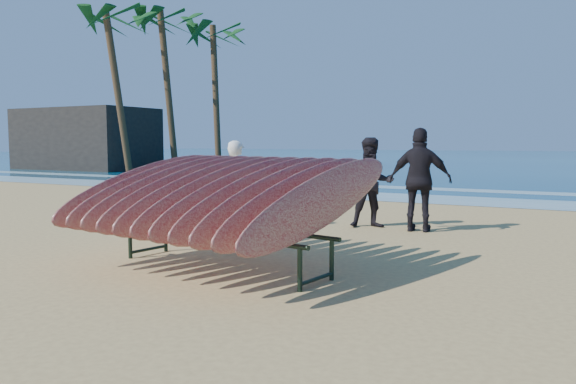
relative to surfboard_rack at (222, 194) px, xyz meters
The scene contains 12 objects.
ground 1.09m from the surfboard_rack, 11.66° to the left, with size 120.00×120.00×0.00m, color tan.
ocean 55.11m from the surfboard_rack, 89.49° to the left, with size 160.00×160.00×0.00m, color navy.
foam_near 10.16m from the surfboard_rack, 87.22° to the left, with size 160.00×160.00×0.00m, color white.
foam_far 13.64m from the surfboard_rack, 87.93° to the left, with size 160.00×160.00×0.00m, color white.
surfboard_rack is the anchor object (origin of this frame).
person_white 3.37m from the surfboard_rack, 119.99° to the left, with size 0.61×0.40×1.67m, color white.
person_dark_a 4.28m from the surfboard_rack, 82.95° to the left, with size 0.84×0.65×1.73m, color black.
person_dark_b 4.46m from the surfboard_rack, 70.80° to the left, with size 1.12×0.46×1.90m, color black.
building 28.87m from the surfboard_rack, 141.09° to the left, with size 8.08×4.49×3.59m, color #2D2823.
palm_left 24.51m from the surfboard_rack, 137.90° to the left, with size 5.20×5.20×8.58m.
palm_mid 27.04m from the surfboard_rack, 125.51° to the left, with size 5.20×5.20×8.55m.
palm_right 26.12m from the surfboard_rack, 131.55° to the left, with size 5.20×5.20×9.03m.
Camera 1 is at (3.66, -6.05, 1.65)m, focal length 35.00 mm.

